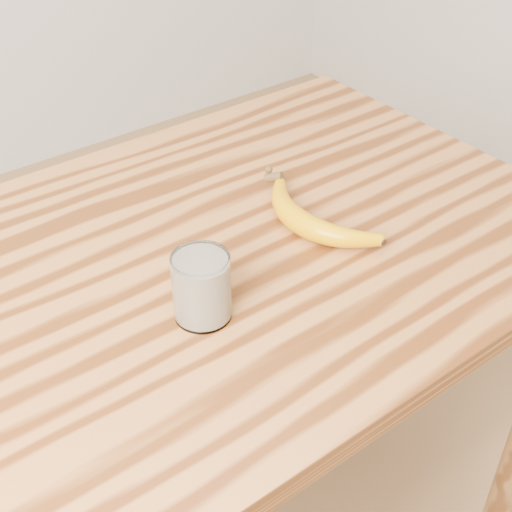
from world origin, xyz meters
TOP-DOWN VIEW (x-y plane):
  - table at (0.00, 0.00)m, footprint 1.20×0.80m
  - smoothie_glass at (-0.09, -0.12)m, footprint 0.08×0.08m
  - banana at (0.14, -0.05)m, footprint 0.15×0.34m

SIDE VIEW (x-z plane):
  - table at x=0.00m, z-range 0.32..1.22m
  - banana at x=0.14m, z-range 0.90..0.94m
  - smoothie_glass at x=-0.09m, z-range 0.90..1.00m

